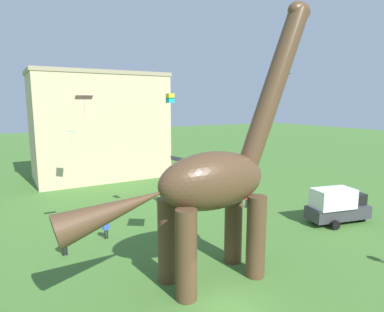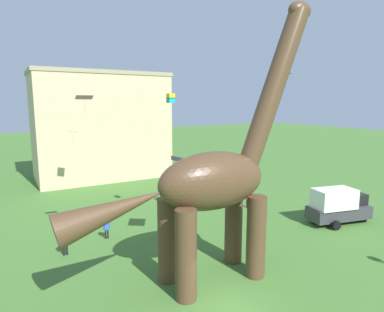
% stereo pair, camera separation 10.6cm
% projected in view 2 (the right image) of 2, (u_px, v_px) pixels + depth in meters
% --- Properties ---
extents(ground_plane, '(240.00, 240.00, 0.00)m').
position_uv_depth(ground_plane, '(230.00, 309.00, 17.14)').
color(ground_plane, '#42702D').
extents(dinosaur_sculpture, '(16.22, 3.44, 16.96)m').
position_uv_depth(dinosaur_sculpture, '(212.00, 181.00, 19.17)').
color(dinosaur_sculpture, '#513823').
rests_on(dinosaur_sculpture, ground_plane).
extents(parked_box_truck, '(5.93, 3.30, 3.20)m').
position_uv_depth(parked_box_truck, '(338.00, 205.00, 29.20)').
color(parked_box_truck, '#38383D').
rests_on(parked_box_truck, ground_plane).
extents(person_strolling_adult, '(0.63, 0.28, 1.68)m').
position_uv_depth(person_strolling_adult, '(248.00, 198.00, 33.57)').
color(person_strolling_adult, black).
rests_on(person_strolling_adult, ground_plane).
extents(person_far_spectator, '(0.63, 0.28, 1.69)m').
position_uv_depth(person_far_spectator, '(65.00, 241.00, 23.04)').
color(person_far_spectator, black).
rests_on(person_far_spectator, ground_plane).
extents(person_photographer, '(0.55, 0.24, 1.47)m').
position_uv_depth(person_photographer, '(106.00, 228.00, 25.92)').
color(person_photographer, black).
rests_on(person_photographer, ground_plane).
extents(kite_far_right, '(1.13, 0.86, 1.38)m').
position_uv_depth(kite_far_right, '(84.00, 97.00, 21.38)').
color(kite_far_right, pink).
extents(kite_mid_right, '(0.56, 0.56, 0.75)m').
position_uv_depth(kite_mid_right, '(171.00, 98.00, 26.81)').
color(kite_mid_right, yellow).
extents(kite_near_low, '(0.94, 1.17, 1.35)m').
position_uv_depth(kite_near_low, '(285.00, 73.00, 26.26)').
color(kite_near_low, '#19B2B7').
extents(kite_mid_center, '(1.96, 2.17, 2.20)m').
position_uv_depth(kite_mid_center, '(180.00, 160.00, 23.00)').
color(kite_mid_center, black).
extents(kite_trailing, '(0.83, 1.10, 1.35)m').
position_uv_depth(kite_trailing, '(72.00, 132.00, 35.05)').
color(kite_trailing, '#19B2B7').
extents(background_building_block, '(18.11, 9.55, 14.78)m').
position_uv_depth(background_building_block, '(101.00, 126.00, 46.68)').
color(background_building_block, '#CCB78E').
rests_on(background_building_block, ground_plane).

